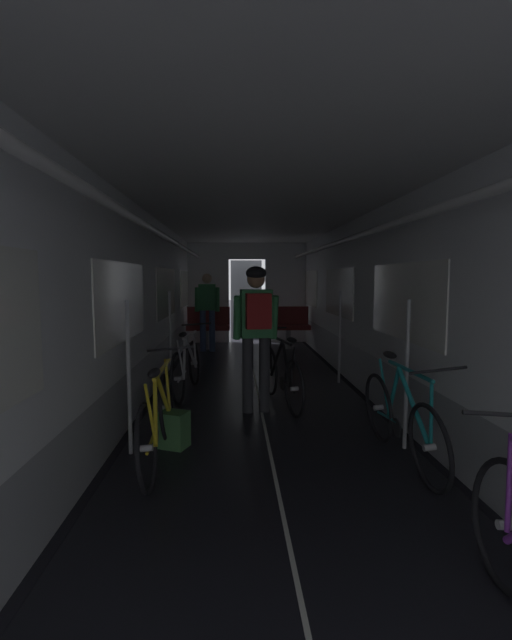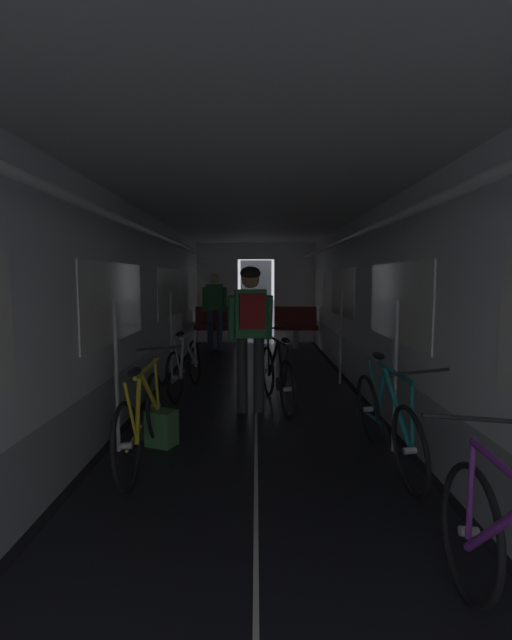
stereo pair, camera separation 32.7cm
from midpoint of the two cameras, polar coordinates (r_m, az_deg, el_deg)
name	(u,v)px [view 2 (the right image)]	position (r m, az deg, el deg)	size (l,w,h in m)	color
ground_plane	(256,633)	(2.44, 4.68, -35.45)	(60.00, 60.00, 0.00)	black
train_car_shell	(256,270)	(5.44, 1.73, 6.55)	(3.14, 12.34, 2.57)	black
bench_seat_far_left	(216,323)	(9.99, -4.24, -0.45)	(0.98, 0.51, 0.95)	gray
bench_seat_far_right	(296,323)	(10.02, 6.08, -0.44)	(0.98, 0.51, 0.95)	gray
bicycle_silver	(185,366)	(6.16, -7.61, -5.93)	(0.45, 1.69, 0.95)	black
bicycle_yellow	(143,418)	(3.99, -12.11, -12.36)	(0.44, 1.69, 0.95)	black
bicycle_teal	(386,421)	(4.04, 18.80, -12.31)	(0.44, 1.69, 0.95)	black
person_cyclist_aisle	(251,323)	(5.15, 1.11, -0.37)	(0.55, 0.42, 1.73)	#2D2D33
bicycle_black_in_aisle	(277,375)	(5.54, 4.43, -7.17)	(0.49, 1.67, 0.94)	black
person_standing_near_bench	(215,307)	(9.58, -4.41, 1.75)	(0.53, 0.23, 1.69)	#384C75
backpack_on_floor	(162,428)	(4.38, -9.97, -13.61)	(0.26, 0.20, 0.34)	#3D703D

